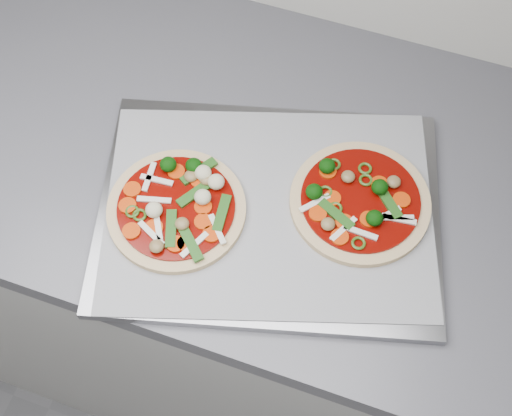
% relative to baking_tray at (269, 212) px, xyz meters
% --- Properties ---
extents(base_cabinet, '(3.60, 0.60, 0.86)m').
position_rel_baking_tray_xyz_m(base_cabinet, '(0.42, 0.08, -0.48)').
color(base_cabinet, '#BABAB8').
rests_on(base_cabinet, ground).
extents(baking_tray, '(0.55, 0.47, 0.02)m').
position_rel_baking_tray_xyz_m(baking_tray, '(0.00, 0.00, 0.00)').
color(baking_tray, gray).
rests_on(baking_tray, countertop).
extents(parchment, '(0.54, 0.46, 0.00)m').
position_rel_baking_tray_xyz_m(parchment, '(-0.00, 0.00, 0.01)').
color(parchment, '#96969C').
rests_on(parchment, baking_tray).
extents(pizza_left, '(0.27, 0.27, 0.03)m').
position_rel_baking_tray_xyz_m(pizza_left, '(-0.12, -0.04, 0.02)').
color(pizza_left, beige).
rests_on(pizza_left, parchment).
extents(pizza_right, '(0.25, 0.25, 0.03)m').
position_rel_baking_tray_xyz_m(pizza_right, '(0.12, 0.05, 0.02)').
color(pizza_right, beige).
rests_on(pizza_right, parchment).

